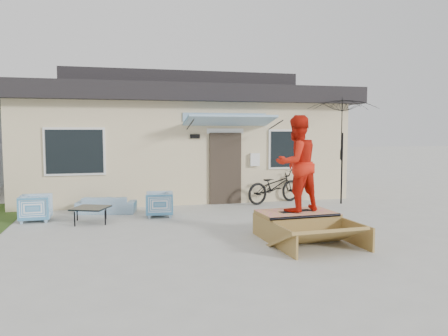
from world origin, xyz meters
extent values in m
plane|color=#B0B0A8|center=(0.00, 0.00, 0.00)|extent=(90.00, 90.00, 0.00)
cube|color=beige|center=(0.00, 8.00, 1.50)|extent=(10.00, 7.00, 3.00)
cube|color=black|center=(0.00, 8.00, 3.25)|extent=(10.80, 7.80, 0.50)
cube|color=black|center=(0.00, 8.00, 3.80)|extent=(7.50, 4.50, 0.60)
cube|color=#342A20|center=(1.00, 4.46, 1.05)|extent=(0.95, 0.08, 2.10)
cube|color=white|center=(-3.20, 4.47, 1.60)|extent=(1.60, 0.06, 1.30)
cube|color=white|center=(2.80, 4.47, 1.60)|extent=(0.90, 0.06, 1.20)
cube|color=teal|center=(1.00, 3.95, 2.45)|extent=(2.50, 1.09, 0.29)
imported|color=teal|center=(-2.39, 3.81, 0.29)|extent=(1.56, 0.73, 0.59)
imported|color=teal|center=(-4.00, 3.12, 0.35)|extent=(0.65, 0.70, 0.71)
imported|color=teal|center=(-1.08, 3.03, 0.34)|extent=(0.69, 0.73, 0.69)
cube|color=black|center=(-2.73, 2.63, 0.18)|extent=(0.98, 0.98, 0.37)
imported|color=black|center=(2.46, 4.25, 0.62)|extent=(2.04, 1.26, 1.23)
cylinder|color=black|center=(4.35, 3.66, 1.05)|extent=(0.05, 0.05, 2.10)
imported|color=black|center=(4.35, 3.66, 1.75)|extent=(2.10, 1.94, 0.90)
cube|color=black|center=(1.44, 0.27, 0.52)|extent=(0.75, 0.33, 0.05)
imported|color=red|center=(1.44, 0.27, 1.52)|extent=(1.12, 0.97, 1.95)
camera|label=1|loc=(-2.12, -7.94, 2.16)|focal=34.97mm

